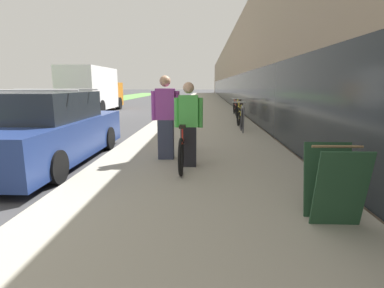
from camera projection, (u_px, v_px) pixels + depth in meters
sidewalk_slab at (203, 105)px, 24.48m from camera, size 4.32×70.00×0.15m
storefront_facade at (272, 73)px, 31.46m from camera, size 10.01×70.00×5.84m
lawn_strip at (90, 103)px, 28.87m from camera, size 4.35×70.00×0.03m
tandem_bicycle at (185, 144)px, 6.15m from camera, size 0.52×2.71×0.84m
person_rider at (189, 125)px, 5.71m from camera, size 0.55×0.21×1.61m
person_bystander at (166, 118)px, 6.29m from camera, size 0.59×0.23×1.75m
bike_rack_hoop at (242, 117)px, 10.00m from camera, size 0.05×0.60×0.84m
cruiser_bike_nearest at (240, 117)px, 11.01m from camera, size 0.52×1.71×0.93m
cruiser_bike_middle at (239, 111)px, 13.37m from camera, size 0.52×1.90×0.95m
cruiser_bike_farthest at (235, 108)px, 15.79m from camera, size 0.52×1.78×0.86m
sandwich_board_sign at (334, 184)px, 3.41m from camera, size 0.56×0.56×0.90m
parked_sedan_curbside at (47, 131)px, 6.55m from camera, size 1.97×4.77×1.62m
moving_truck at (93, 90)px, 18.76m from camera, size 2.20×6.33×2.75m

